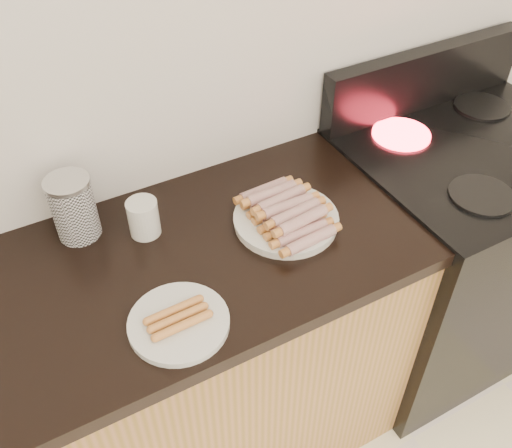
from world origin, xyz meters
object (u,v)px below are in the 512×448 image
main_plate (286,221)px  mug (144,218)px  stove (447,253)px  canister (74,208)px  side_plate (179,323)px

main_plate → mug: mug is taller
stove → canister: 1.30m
main_plate → side_plate: bearing=-155.5°
main_plate → canister: size_ratio=1.57×
canister → main_plate: bearing=-24.7°
stove → main_plate: (-0.69, 0.01, 0.45)m
side_plate → canister: 0.41m
side_plate → main_plate: bearing=24.5°
canister → stove: bearing=-11.0°
canister → side_plate: bearing=-74.9°
side_plate → canister: (-0.11, 0.39, 0.08)m
side_plate → mug: (0.04, 0.32, 0.04)m
main_plate → stove: bearing=-0.5°
main_plate → side_plate: 0.41m
stove → main_plate: 0.82m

